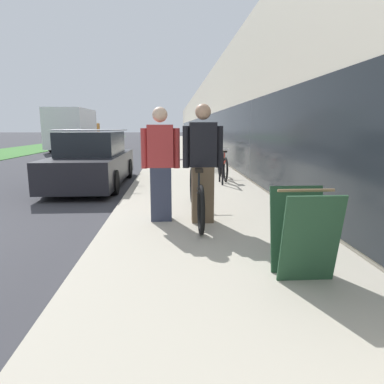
{
  "coord_description": "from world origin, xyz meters",
  "views": [
    {
      "loc": [
        4.51,
        -4.37,
        1.6
      ],
      "look_at": [
        5.57,
        13.6,
        -1.81
      ],
      "focal_mm": 32.0,
      "sensor_mm": 36.0,
      "label": 1
    }
  ],
  "objects": [
    {
      "name": "moving_truck",
      "position": [
        -2.22,
        20.03,
        1.42
      ],
      "size": [
        2.42,
        6.25,
        2.81
      ],
      "color": "orange",
      "rests_on": "ground"
    },
    {
      "name": "tandem_bicycle",
      "position": [
        4.91,
        1.27,
        0.5
      ],
      "size": [
        0.52,
        2.78,
        0.89
      ],
      "color": "black",
      "rests_on": "sidewalk_slab"
    },
    {
      "name": "parked_sedan_curbside",
      "position": [
        2.33,
        5.25,
        0.67
      ],
      "size": [
        1.79,
        4.68,
        1.55
      ],
      "color": "black",
      "rests_on": "ground"
    },
    {
      "name": "person_rider",
      "position": [
        4.99,
        0.91,
        1.04
      ],
      "size": [
        0.62,
        0.24,
        1.84
      ],
      "color": "brown",
      "rests_on": "sidewalk_slab"
    },
    {
      "name": "sidewalk_slab",
      "position": [
        5.07,
        21.0,
        0.06
      ],
      "size": [
        3.25,
        70.0,
        0.12
      ],
      "color": "#B2AA99",
      "rests_on": "ground"
    },
    {
      "name": "person_bystander",
      "position": [
        4.33,
        1.04,
        1.02
      ],
      "size": [
        0.61,
        0.24,
        1.79
      ],
      "color": "#33384C",
      "rests_on": "sidewalk_slab"
    },
    {
      "name": "lawn_strip",
      "position": [
        -6.06,
        25.0,
        0.01
      ],
      "size": [
        4.45,
        70.0,
        0.03
      ],
      "color": "#3D7533",
      "rests_on": "ground"
    },
    {
      "name": "bike_rack_hoop",
      "position": [
        5.82,
        4.65,
        0.63
      ],
      "size": [
        0.05,
        0.6,
        0.84
      ],
      "color": "black",
      "rests_on": "sidewalk_slab"
    },
    {
      "name": "sandwich_board_sign",
      "position": [
        5.81,
        -1.18,
        0.57
      ],
      "size": [
        0.56,
        0.56,
        0.9
      ],
      "color": "#23472D",
      "rests_on": "sidewalk_slab"
    },
    {
      "name": "cruiser_bike_middle",
      "position": [
        5.9,
        7.76,
        0.48
      ],
      "size": [
        0.52,
        1.78,
        0.86
      ],
      "color": "black",
      "rests_on": "sidewalk_slab"
    },
    {
      "name": "cruiser_bike_nearest",
      "position": [
        5.99,
        5.51,
        0.48
      ],
      "size": [
        0.52,
        1.77,
        0.85
      ],
      "color": "black",
      "rests_on": "sidewalk_slab"
    },
    {
      "name": "storefront_facade",
      "position": [
        11.72,
        29.0,
        2.37
      ],
      "size": [
        10.01,
        70.0,
        4.74
      ],
      "color": "beige",
      "rests_on": "ground"
    },
    {
      "name": "cruiser_bike_farthest",
      "position": [
        6.14,
        9.79,
        0.5
      ],
      "size": [
        0.52,
        1.84,
        0.91
      ],
      "color": "black",
      "rests_on": "sidewalk_slab"
    }
  ]
}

